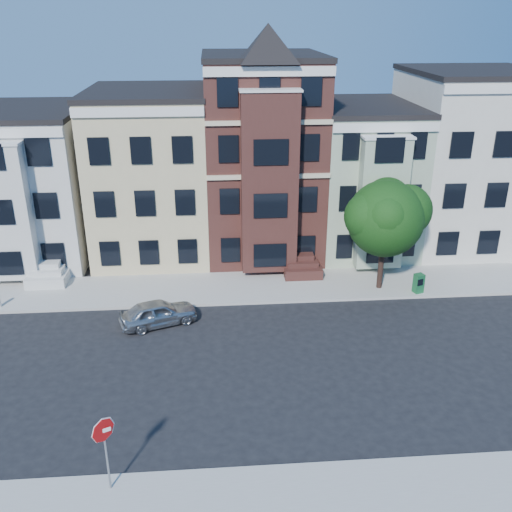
{
  "coord_description": "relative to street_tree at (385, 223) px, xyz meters",
  "views": [
    {
      "loc": [
        -3.18,
        -21.11,
        14.44
      ],
      "look_at": [
        -1.29,
        2.84,
        4.2
      ],
      "focal_mm": 40.0,
      "sensor_mm": 36.0,
      "label": 1
    }
  ],
  "objects": [
    {
      "name": "far_sidewalk",
      "position": [
        -6.05,
        0.74,
        -3.91
      ],
      "size": [
        60.0,
        4.0,
        0.15
      ],
      "primitive_type": "cube",
      "color": "#9E9B93",
      "rests_on": "ground"
    },
    {
      "name": "parked_car",
      "position": [
        -12.14,
        -2.97,
        -3.33
      ],
      "size": [
        4.14,
        2.73,
        1.31
      ],
      "primitive_type": "imported",
      "rotation": [
        0.0,
        0.0,
        1.91
      ],
      "color": "#A5A7AC",
      "rests_on": "ground"
    },
    {
      "name": "house_green",
      "position": [
        0.45,
        7.24,
        0.51
      ],
      "size": [
        6.0,
        9.0,
        9.0
      ],
      "primitive_type": "cube",
      "color": "#9BAC8F",
      "rests_on": "ground"
    },
    {
      "name": "house_brown",
      "position": [
        -6.05,
        7.24,
        2.01
      ],
      "size": [
        7.0,
        9.0,
        12.0
      ],
      "primitive_type": "cube",
      "color": "#401F1A",
      "rests_on": "ground"
    },
    {
      "name": "stop_sign",
      "position": [
        -12.86,
        -13.87,
        -2.26
      ],
      "size": [
        0.84,
        0.46,
        3.16
      ],
      "primitive_type": null,
      "rotation": [
        0.0,
        0.0,
        0.41
      ],
      "color": "red",
      "rests_on": "near_sidewalk"
    },
    {
      "name": "house_cream",
      "position": [
        7.45,
        7.24,
        1.51
      ],
      "size": [
        8.0,
        9.0,
        11.0
      ],
      "primitive_type": "cube",
      "color": "beige",
      "rests_on": "ground"
    },
    {
      "name": "near_sidewalk",
      "position": [
        -6.05,
        -15.26,
        -3.91
      ],
      "size": [
        60.0,
        4.0,
        0.15
      ],
      "primitive_type": "cube",
      "color": "#9E9B93",
      "rests_on": "ground"
    },
    {
      "name": "house_white",
      "position": [
        -21.05,
        7.24,
        0.51
      ],
      "size": [
        8.0,
        9.0,
        9.0
      ],
      "primitive_type": "cube",
      "color": "silver",
      "rests_on": "ground"
    },
    {
      "name": "newspaper_box",
      "position": [
        1.98,
        -0.78,
        -3.29
      ],
      "size": [
        0.6,
        0.57,
        1.09
      ],
      "primitive_type": "cube",
      "rotation": [
        0.0,
        0.0,
        0.32
      ],
      "color": "#1A6233",
      "rests_on": "far_sidewalk"
    },
    {
      "name": "house_yellow",
      "position": [
        -13.05,
        7.24,
        1.01
      ],
      "size": [
        7.0,
        9.0,
        10.0
      ],
      "primitive_type": "cube",
      "color": "#CAB889",
      "rests_on": "ground"
    },
    {
      "name": "street_tree",
      "position": [
        0.0,
        0.0,
        0.0
      ],
      "size": [
        8.29,
        8.29,
        7.67
      ],
      "primitive_type": null,
      "rotation": [
        0.0,
        0.0,
        0.31
      ],
      "color": "#1B4C14",
      "rests_on": "far_sidewalk"
    },
    {
      "name": "ground",
      "position": [
        -6.05,
        -7.26,
        -3.99
      ],
      "size": [
        120.0,
        120.0,
        0.0
      ],
      "primitive_type": "plane",
      "color": "black"
    }
  ]
}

